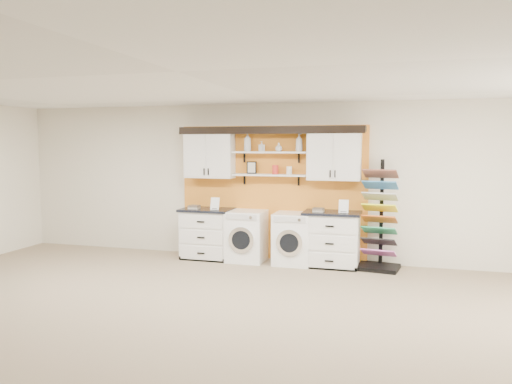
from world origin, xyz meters
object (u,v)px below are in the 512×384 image
(base_cabinet_right, at_px, (332,239))
(sample_rack, at_px, (379,236))
(base_cabinet_left, at_px, (207,233))
(dryer, at_px, (293,238))
(washer, at_px, (247,236))

(base_cabinet_right, relative_size, sample_rack, 0.53)
(base_cabinet_left, height_order, base_cabinet_right, base_cabinet_right)
(base_cabinet_right, relative_size, dryer, 1.08)
(washer, distance_m, sample_rack, 2.29)
(base_cabinet_right, height_order, washer, base_cabinet_right)
(dryer, bearing_deg, washer, 180.00)
(dryer, xyz_separation_m, sample_rack, (1.44, 0.04, 0.12))
(base_cabinet_right, bearing_deg, base_cabinet_left, 180.00)
(dryer, relative_size, sample_rack, 0.49)
(washer, bearing_deg, dryer, 0.00)
(washer, relative_size, dryer, 1.01)
(base_cabinet_right, xyz_separation_m, sample_rack, (0.77, 0.04, 0.09))
(dryer, distance_m, sample_rack, 1.45)
(base_cabinet_left, xyz_separation_m, sample_rack, (3.03, 0.04, 0.11))
(washer, relative_size, sample_rack, 0.49)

